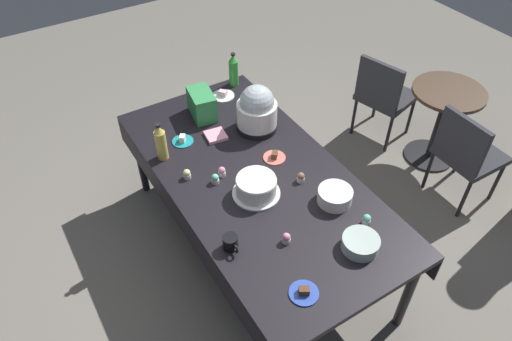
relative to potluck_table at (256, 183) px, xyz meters
name	(u,v)px	position (x,y,z in m)	size (l,w,h in m)	color
ground	(256,247)	(0.00, 0.00, -0.69)	(9.00, 9.00, 0.00)	slate
potluck_table	(256,183)	(0.00, 0.00, 0.00)	(2.20, 1.10, 0.75)	black
frosted_layer_cake	(256,187)	(0.14, -0.08, 0.12)	(0.30, 0.30, 0.13)	silver
slow_cooker	(257,110)	(-0.43, 0.27, 0.22)	(0.30, 0.30, 0.35)	black
glass_salad_bowl	(360,243)	(0.80, 0.19, 0.10)	(0.21, 0.21, 0.08)	#B2C6BC
ceramic_snack_bowl	(335,196)	(0.44, 0.29, 0.11)	(0.21, 0.21, 0.09)	silver
dessert_plate_white	(223,95)	(-0.91, 0.26, 0.07)	(0.18, 0.18, 0.05)	white
dessert_plate_coral	(274,157)	(-0.08, 0.20, 0.07)	(0.15, 0.15, 0.05)	#E07266
dessert_plate_teal	(183,140)	(-0.57, -0.26, 0.07)	(0.15, 0.15, 0.05)	teal
dessert_plate_cobalt	(304,292)	(0.88, -0.25, 0.07)	(0.16, 0.16, 0.05)	#2D4CB2
cupcake_berry	(367,219)	(0.68, 0.34, 0.09)	(0.05, 0.05, 0.07)	beige
cupcake_cocoa	(301,177)	(0.19, 0.22, 0.09)	(0.05, 0.05, 0.07)	beige
cupcake_vanilla	(286,238)	(0.55, -0.14, 0.09)	(0.05, 0.05, 0.07)	beige
cupcake_mint	(187,174)	(-0.22, -0.39, 0.09)	(0.05, 0.05, 0.07)	beige
cupcake_rose	(215,179)	(-0.09, -0.25, 0.09)	(0.05, 0.05, 0.07)	beige
cupcake_lemon	(222,172)	(-0.12, -0.18, 0.09)	(0.05, 0.05, 0.07)	beige
soda_bottle_ginger_ale	(161,143)	(-0.49, -0.44, 0.19)	(0.08, 0.08, 0.28)	gold
soda_bottle_lime_soda	(234,70)	(-1.01, 0.42, 0.19)	(0.08, 0.08, 0.28)	green
coffee_mug_black	(231,242)	(0.42, -0.42, 0.11)	(0.13, 0.09, 0.09)	black
coffee_mug_tan	(253,101)	(-0.68, 0.39, 0.10)	(0.12, 0.08, 0.08)	tan
soda_carton	(202,104)	(-0.77, 0.01, 0.16)	(0.26, 0.16, 0.20)	#338C4C
paper_napkin_stack	(216,136)	(-0.49, -0.03, 0.07)	(0.14, 0.14, 0.02)	pink
maroon_chair_left	(383,94)	(-0.53, 1.67, -0.20)	(0.54, 0.54, 0.85)	#333338
maroon_chair_right	(467,152)	(0.40, 1.67, -0.20)	(0.45, 0.45, 0.85)	#333338
round_cafe_table	(442,112)	(-0.05, 1.89, -0.19)	(0.60, 0.60, 0.72)	#473323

